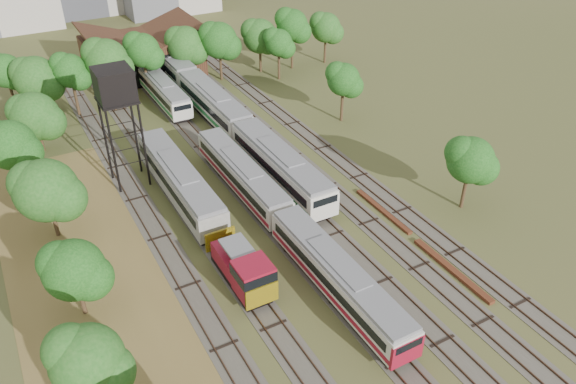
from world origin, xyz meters
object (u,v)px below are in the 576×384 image
railcar_red_set (284,221)px  water_tower (115,88)px  railcar_green_set (214,105)px  shunter_locomotive (244,271)px

railcar_red_set → water_tower: 20.63m
railcar_green_set → shunter_locomotive: railcar_green_set is taller
railcar_red_set → shunter_locomotive: size_ratio=4.27×
shunter_locomotive → water_tower: size_ratio=0.65×
railcar_red_set → water_tower: size_ratio=2.79×
water_tower → shunter_locomotive: bearing=-80.3°
railcar_green_set → shunter_locomotive: size_ratio=6.43×
shunter_locomotive → railcar_green_set: bearing=71.5°
railcar_red_set → railcar_green_set: 25.81m
railcar_green_set → water_tower: size_ratio=4.20×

